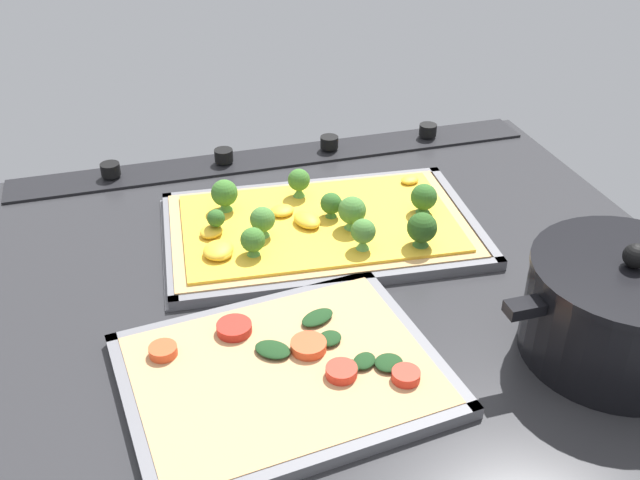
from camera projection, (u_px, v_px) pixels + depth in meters
ground_plane at (343, 288)px, 87.89cm from camera, size 83.01×72.98×3.00cm
stove_control_panel at (278, 155)px, 113.49cm from camera, size 79.69×7.00×2.60cm
baking_tray_front at (322, 231)px, 95.20cm from camera, size 41.74×28.40×1.30cm
broccoli_pizza at (321, 223)px, 93.99cm from camera, size 39.15×25.81×5.70cm
baking_tray_back at (283, 377)px, 72.35cm from camera, size 32.95×27.24×1.30cm
veggie_pizza_back at (285, 369)px, 72.22cm from camera, size 30.29×24.59×1.90cm
cooking_pot at (621, 310)px, 73.20cm from camera, size 25.88×19.05×13.02cm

